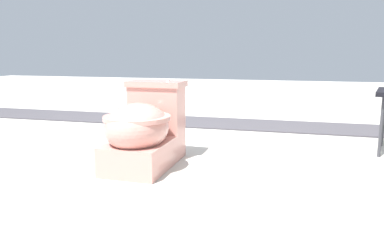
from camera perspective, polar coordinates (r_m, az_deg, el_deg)
ground_plane at (r=2.62m, az=-7.33°, el=-5.03°), size 14.00×14.00×0.00m
gravel_strip at (r=3.62m, az=7.15°, el=-0.62°), size 0.56×8.00×0.01m
toilet at (r=2.29m, az=-7.32°, el=-1.63°), size 0.64×0.40×0.52m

